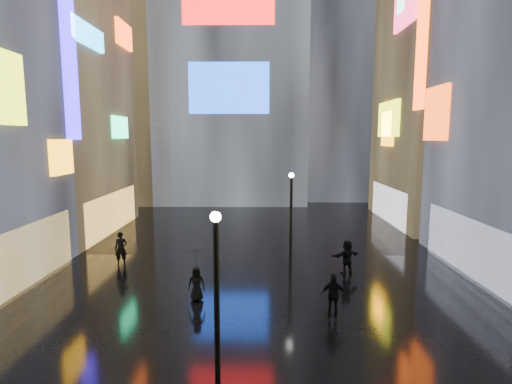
{
  "coord_description": "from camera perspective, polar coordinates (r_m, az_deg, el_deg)",
  "views": [
    {
      "loc": [
        0.2,
        -3.64,
        7.15
      ],
      "look_at": [
        0.0,
        12.0,
        5.0
      ],
      "focal_mm": 28.0,
      "sensor_mm": 36.0,
      "label": 1
    }
  ],
  "objects": [
    {
      "name": "tower_flank_left",
      "position": [
        48.15,
        -16.99,
        14.47
      ],
      "size": [
        10.0,
        10.0,
        26.0
      ],
      "primitive_type": "cube",
      "color": "black",
      "rests_on": "ground"
    },
    {
      "name": "pedestrian_4",
      "position": [
        18.14,
        -8.49,
        -12.87
      ],
      "size": [
        0.76,
        0.5,
        1.53
      ],
      "primitive_type": "imported",
      "rotation": [
        0.0,
        0.0,
        0.02
      ],
      "color": "black",
      "rests_on": "ground"
    },
    {
      "name": "tower_flank_right",
      "position": [
        51.36,
        11.17,
        18.73
      ],
      "size": [
        12.0,
        12.0,
        34.0
      ],
      "primitive_type": "cube",
      "color": "black",
      "rests_on": "ground"
    },
    {
      "name": "tower_main",
      "position": [
        49.69,
        -3.28,
        24.0
      ],
      "size": [
        16.0,
        14.2,
        42.0
      ],
      "color": "black",
      "rests_on": "ground"
    },
    {
      "name": "pedestrian_5",
      "position": [
        21.83,
        12.87,
        -9.03
      ],
      "size": [
        1.73,
        1.16,
        1.79
      ],
      "primitive_type": "imported",
      "rotation": [
        0.0,
        0.0,
        3.56
      ],
      "color": "black",
      "rests_on": "ground"
    },
    {
      "name": "pedestrian_6",
      "position": [
        23.8,
        -18.72,
        -7.69
      ],
      "size": [
        0.78,
        0.6,
        1.9
      ],
      "primitive_type": "imported",
      "rotation": [
        0.0,
        0.0,
        0.23
      ],
      "color": "black",
      "rests_on": "ground"
    },
    {
      "name": "lamp_far",
      "position": [
        22.65,
        5.02,
        -2.9
      ],
      "size": [
        0.3,
        0.3,
        5.2
      ],
      "color": "black",
      "rests_on": "ground"
    },
    {
      "name": "umbrella_2",
      "position": [
        17.76,
        -8.57,
        -9.34
      ],
      "size": [
        1.18,
        1.19,
        0.8
      ],
      "primitive_type": "imported",
      "rotation": [
        0.0,
        0.0,
        0.45
      ],
      "color": "black",
      "rests_on": "pedestrian_4"
    },
    {
      "name": "building_right_far",
      "position": [
        37.77,
        26.71,
        17.43
      ],
      "size": [
        10.28,
        12.0,
        28.0
      ],
      "color": "black",
      "rests_on": "ground"
    },
    {
      "name": "ground",
      "position": [
        24.69,
        0.24,
        -9.01
      ],
      "size": [
        140.0,
        140.0,
        0.0
      ],
      "primitive_type": "plane",
      "color": "black",
      "rests_on": "ground"
    },
    {
      "name": "lamp_near",
      "position": [
        11.27,
        -5.65,
        -14.12
      ],
      "size": [
        0.3,
        0.3,
        5.2
      ],
      "color": "black",
      "rests_on": "ground"
    },
    {
      "name": "building_left_far",
      "position": [
        33.98,
        -28.56,
        13.37
      ],
      "size": [
        10.28,
        12.0,
        22.0
      ],
      "color": "black",
      "rests_on": "ground"
    },
    {
      "name": "pedestrian_3",
      "position": [
        16.8,
        11.03,
        -14.27
      ],
      "size": [
        1.07,
        0.54,
        1.75
      ],
      "primitive_type": "imported",
      "rotation": [
        0.0,
        0.0,
        3.02
      ],
      "color": "black",
      "rests_on": "ground"
    }
  ]
}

